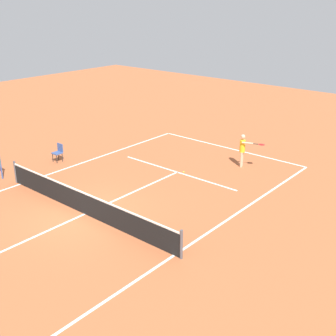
{
  "coord_description": "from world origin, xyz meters",
  "views": [
    {
      "loc": [
        -12.46,
        9.58,
        8.01
      ],
      "look_at": [
        -0.6,
        -4.44,
        0.8
      ],
      "focal_mm": 46.05,
      "sensor_mm": 36.0,
      "label": 1
    }
  ],
  "objects": [
    {
      "name": "tennis_net",
      "position": [
        0.0,
        0.0,
        0.5
      ],
      "size": [
        9.96,
        0.1,
        1.07
      ],
      "color": "#4C4C51",
      "rests_on": "ground"
    },
    {
      "name": "player_serving",
      "position": [
        -2.06,
        -8.62,
        1.02
      ],
      "size": [
        1.32,
        0.56,
        1.71
      ],
      "rotation": [
        0.0,
        0.0,
        1.91
      ],
      "color": "#D8A884",
      "rests_on": "ground"
    },
    {
      "name": "ground_plane",
      "position": [
        0.0,
        0.0,
        0.0
      ],
      "size": [
        60.0,
        60.0,
        0.0
      ],
      "primitive_type": "plane",
      "color": "#AD5933"
    },
    {
      "name": "court_lines",
      "position": [
        0.0,
        0.0,
        0.0
      ],
      "size": [
        9.36,
        21.42,
        0.01
      ],
      "color": "white",
      "rests_on": "ground"
    },
    {
      "name": "tennis_ball",
      "position": [
        -0.28,
        -6.03,
        0.03
      ],
      "size": [
        0.07,
        0.07,
        0.07
      ],
      "primitive_type": "sphere",
      "color": "#CCE033",
      "rests_on": "ground"
    },
    {
      "name": "courtside_chair_mid",
      "position": [
        5.77,
        -3.02,
        0.53
      ],
      "size": [
        0.44,
        0.46,
        0.95
      ],
      "color": "#262626",
      "rests_on": "ground"
    }
  ]
}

